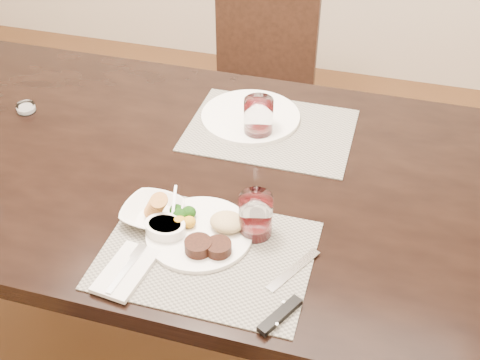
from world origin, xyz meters
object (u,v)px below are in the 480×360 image
(chair_far, at_px, (259,76))
(cracker_bowl, at_px, (153,212))
(dinner_plate, at_px, (204,232))
(wine_glass_near, at_px, (256,217))
(far_plate, at_px, (251,116))
(steak_knife, at_px, (283,304))

(chair_far, xyz_separation_m, cracker_bowl, (0.04, -1.16, 0.27))
(dinner_plate, xyz_separation_m, wine_glass_near, (0.11, 0.05, 0.03))
(cracker_bowl, relative_size, far_plate, 0.52)
(chair_far, bearing_deg, dinner_plate, -81.65)
(dinner_plate, distance_m, wine_glass_near, 0.12)
(steak_knife, bearing_deg, dinner_plate, 174.63)
(steak_knife, xyz_separation_m, wine_glass_near, (-0.11, 0.19, 0.04))
(wine_glass_near, bearing_deg, chair_far, 103.92)
(chair_far, height_order, steak_knife, chair_far)
(steak_knife, distance_m, far_plate, 0.69)
(cracker_bowl, height_order, wine_glass_near, wine_glass_near)
(cracker_bowl, bearing_deg, chair_far, 91.98)
(dinner_plate, bearing_deg, far_plate, 85.68)
(chair_far, bearing_deg, cracker_bowl, -88.02)
(chair_far, bearing_deg, steak_knife, -73.58)
(dinner_plate, xyz_separation_m, cracker_bowl, (-0.13, 0.02, 0.01))
(steak_knife, height_order, far_plate, steak_knife)
(wine_glass_near, bearing_deg, far_plate, 106.53)
(steak_knife, bearing_deg, wine_glass_near, 148.10)
(dinner_plate, relative_size, steak_knife, 0.94)
(dinner_plate, bearing_deg, wine_glass_near, 15.30)
(chair_far, distance_m, steak_knife, 1.41)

